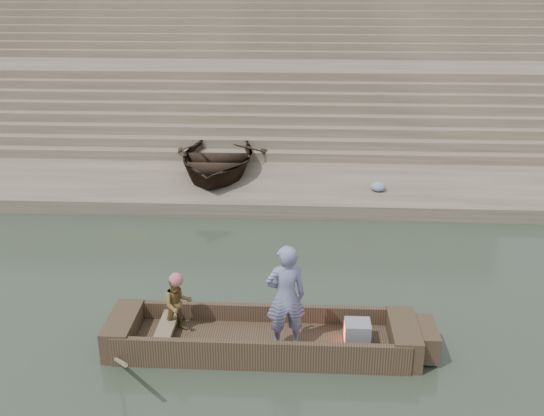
# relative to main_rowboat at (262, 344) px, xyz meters

# --- Properties ---
(ground) EXTENTS (120.00, 120.00, 0.00)m
(ground) POSITION_rel_main_rowboat_xyz_m (-3.76, 0.22, -0.11)
(ground) COLOR #2B3729
(ground) RESTS_ON ground
(lower_landing) EXTENTS (32.00, 4.00, 0.40)m
(lower_landing) POSITION_rel_main_rowboat_xyz_m (-3.76, 8.22, 0.09)
(lower_landing) COLOR gray
(lower_landing) RESTS_ON ground
(mid_landing) EXTENTS (32.00, 3.00, 2.80)m
(mid_landing) POSITION_rel_main_rowboat_xyz_m (-3.76, 15.72, 1.29)
(mid_landing) COLOR gray
(mid_landing) RESTS_ON ground
(upper_landing) EXTENTS (32.00, 3.00, 5.20)m
(upper_landing) POSITION_rel_main_rowboat_xyz_m (-3.76, 22.72, 2.49)
(upper_landing) COLOR gray
(upper_landing) RESTS_ON ground
(ghat_steps) EXTENTS (32.00, 11.00, 5.20)m
(ghat_steps) POSITION_rel_main_rowboat_xyz_m (-3.76, 17.41, 1.69)
(ghat_steps) COLOR gray
(ghat_steps) RESTS_ON ground
(main_rowboat) EXTENTS (5.00, 1.30, 0.22)m
(main_rowboat) POSITION_rel_main_rowboat_xyz_m (0.00, 0.00, 0.00)
(main_rowboat) COLOR brown
(main_rowboat) RESTS_ON ground
(rowboat_trim) EXTENTS (6.04, 2.63, 1.80)m
(rowboat_trim) POSITION_rel_main_rowboat_xyz_m (0.21, -0.00, 0.20)
(rowboat_trim) COLOR brown
(rowboat_trim) RESTS_ON ground
(standing_man) EXTENTS (0.80, 0.62, 1.95)m
(standing_man) POSITION_rel_main_rowboat_xyz_m (0.43, -0.16, 1.09)
(standing_man) COLOR navy
(standing_man) RESTS_ON main_rowboat
(rowing_man) EXTENTS (0.68, 0.62, 1.13)m
(rowing_man) POSITION_rel_main_rowboat_xyz_m (-1.56, 0.18, 0.67)
(rowing_man) COLOR #2E832B
(rowing_man) RESTS_ON main_rowboat
(television) EXTENTS (0.46, 0.42, 0.40)m
(television) POSITION_rel_main_rowboat_xyz_m (1.71, -0.00, 0.31)
(television) COLOR gray
(television) RESTS_ON main_rowboat
(beached_rowboat) EXTENTS (3.38, 4.71, 0.97)m
(beached_rowboat) POSITION_rel_main_rowboat_xyz_m (-2.04, 9.01, 0.78)
(beached_rowboat) COLOR #2D2116
(beached_rowboat) RESTS_ON lower_landing
(cloth_bundles) EXTENTS (17.33, 2.11, 0.26)m
(cloth_bundles) POSITION_rel_main_rowboat_xyz_m (-7.06, 7.68, 0.42)
(cloth_bundles) COLOR #3F5999
(cloth_bundles) RESTS_ON lower_landing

